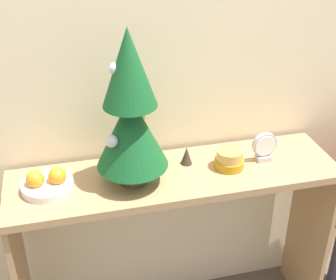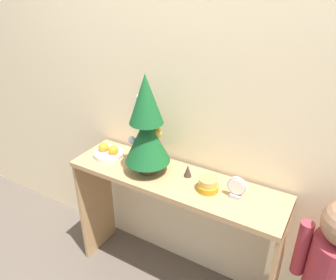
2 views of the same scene
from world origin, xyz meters
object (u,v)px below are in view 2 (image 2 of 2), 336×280
singing_bowl (208,185)px  desk_clock (237,188)px  figurine (188,171)px  mini_tree (147,127)px  fruit_bowl (109,152)px  child_figure (333,267)px

singing_bowl → desk_clock: size_ratio=0.94×
desk_clock → figurine: (-0.30, 0.05, -0.02)m
mini_tree → fruit_bowl: bearing=175.9°
mini_tree → figurine: size_ratio=7.94×
singing_bowl → figurine: size_ratio=1.55×
singing_bowl → child_figure: child_figure is taller
singing_bowl → child_figure: size_ratio=0.11×
singing_bowl → desk_clock: 0.15m
singing_bowl → child_figure: (0.65, -0.01, -0.23)m
fruit_bowl → desk_clock: bearing=-0.2°
singing_bowl → desk_clock: desk_clock is taller
desk_clock → child_figure: bearing=-2.5°
mini_tree → figurine: mini_tree is taller
singing_bowl → child_figure: 0.69m
desk_clock → child_figure: 0.56m
desk_clock → figurine: 0.30m
fruit_bowl → figurine: 0.53m
fruit_bowl → desk_clock: size_ratio=1.55×
singing_bowl → desk_clock: bearing=6.1°
mini_tree → child_figure: 1.12m
child_figure → singing_bowl: bearing=179.4°
mini_tree → figurine: bearing=17.0°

